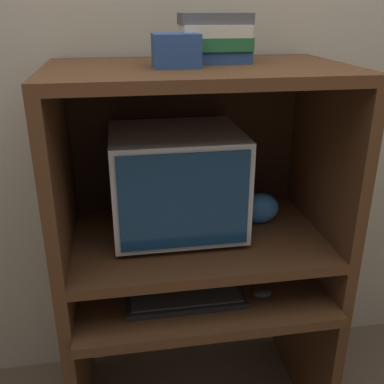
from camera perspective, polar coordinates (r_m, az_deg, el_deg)
wall_back at (r=1.82m, az=-1.22°, el=13.92°), size 6.00×0.06×2.60m
desk_base at (r=1.84m, az=0.91°, el=-17.37°), size 0.97×0.62×0.62m
desk_monitor_shelf at (r=1.66m, az=0.72°, el=-6.59°), size 0.97×0.58×0.18m
hutch_upper at (r=1.53m, az=0.57°, el=8.50°), size 0.97×0.58×0.60m
crt_monitor at (r=1.59m, az=-1.99°, el=1.39°), size 0.45×0.39×0.38m
keyboard at (r=1.59m, az=-0.75°, el=-13.52°), size 0.41×0.14×0.03m
mouse at (r=1.64m, az=8.86°, el=-12.58°), size 0.07×0.05×0.03m
snack_bag at (r=1.73m, az=8.63°, el=-2.04°), size 0.14×0.11×0.12m
book_stack at (r=1.54m, az=3.05°, el=18.98°), size 0.23×0.17×0.15m
storage_box at (r=1.42m, az=-2.06°, el=17.52°), size 0.14×0.12×0.10m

